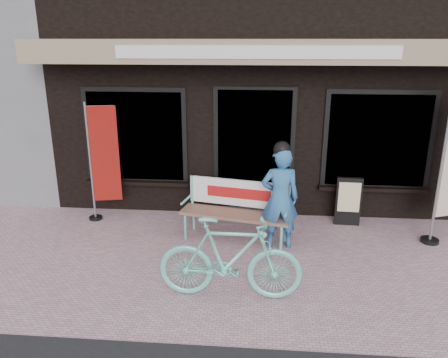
# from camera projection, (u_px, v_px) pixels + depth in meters

# --- Properties ---
(ground) EXTENTS (70.00, 70.00, 0.00)m
(ground) POSITION_uv_depth(u_px,v_px,m) (249.00, 271.00, 5.77)
(ground) COLOR #C898A6
(ground) RESTS_ON ground
(storefront) EXTENTS (7.00, 6.77, 6.00)m
(storefront) POSITION_uv_depth(u_px,v_px,m) (258.00, 35.00, 9.54)
(storefront) COLOR black
(storefront) RESTS_ON ground
(bench) EXTENTS (1.71, 0.75, 0.90)m
(bench) POSITION_uv_depth(u_px,v_px,m) (237.00, 206.00, 6.59)
(bench) COLOR #6CD3BE
(bench) RESTS_ON ground
(person) EXTENTS (0.57, 0.40, 1.59)m
(person) POSITION_uv_depth(u_px,v_px,m) (280.00, 196.00, 6.24)
(person) COLOR #2F68A4
(person) RESTS_ON ground
(bicycle) EXTENTS (1.70, 0.49, 1.02)m
(bicycle) POSITION_uv_depth(u_px,v_px,m) (230.00, 258.00, 5.05)
(bicycle) COLOR #6CD3BE
(bicycle) RESTS_ON ground
(nobori_red) EXTENTS (0.59, 0.26, 1.99)m
(nobori_red) POSITION_uv_depth(u_px,v_px,m) (103.00, 161.00, 7.14)
(nobori_red) COLOR gray
(nobori_red) RESTS_ON ground
(menu_stand) EXTENTS (0.41, 0.11, 0.81)m
(menu_stand) POSITION_uv_depth(u_px,v_px,m) (348.00, 201.00, 7.09)
(menu_stand) COLOR black
(menu_stand) RESTS_ON ground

